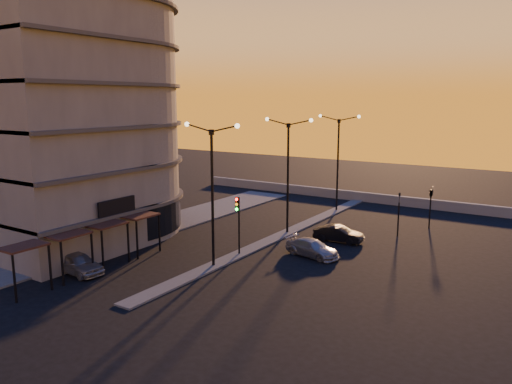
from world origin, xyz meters
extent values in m
plane|color=black|center=(0.00, 0.00, 0.00)|extent=(120.00, 120.00, 0.00)
cube|color=#464644|center=(-10.50, 4.00, 0.06)|extent=(5.00, 40.00, 0.12)
cube|color=#464644|center=(0.00, 10.00, 0.06)|extent=(1.20, 36.00, 0.12)
cube|color=gray|center=(2.00, 26.00, 0.50)|extent=(44.00, 0.50, 1.00)
cylinder|color=#635D57|center=(-14.00, 2.00, 12.50)|extent=(14.00, 14.00, 25.00)
cube|color=#635D57|center=(-14.00, -3.00, 12.50)|extent=(14.00, 10.00, 25.00)
cylinder|color=black|center=(-14.00, 2.00, 1.60)|extent=(14.16, 14.16, 2.40)
cube|color=black|center=(-6.80, -2.00, 3.60)|extent=(0.15, 3.20, 1.20)
cylinder|color=black|center=(0.00, 0.00, 4.50)|extent=(0.18, 0.18, 9.00)
cube|color=black|center=(0.00, 0.00, 8.90)|extent=(0.25, 0.25, 0.35)
sphere|color=#FFE5B2|center=(-2.00, 0.00, 9.35)|extent=(0.32, 0.32, 0.32)
sphere|color=#FFE5B2|center=(2.00, 0.00, 9.35)|extent=(0.32, 0.32, 0.32)
cylinder|color=black|center=(0.00, 10.00, 4.50)|extent=(0.18, 0.18, 9.00)
cube|color=black|center=(0.00, 10.00, 8.90)|extent=(0.25, 0.25, 0.35)
sphere|color=#FFE5B2|center=(-2.00, 10.00, 9.35)|extent=(0.32, 0.32, 0.32)
sphere|color=#FFE5B2|center=(2.00, 10.00, 9.35)|extent=(0.32, 0.32, 0.32)
cylinder|color=black|center=(0.00, 20.00, 4.50)|extent=(0.18, 0.18, 9.00)
cube|color=black|center=(0.00, 20.00, 8.90)|extent=(0.25, 0.25, 0.35)
sphere|color=#FFE5B2|center=(-2.00, 20.00, 9.35)|extent=(0.32, 0.32, 0.32)
sphere|color=#FFE5B2|center=(2.00, 20.00, 9.35)|extent=(0.32, 0.32, 0.32)
cylinder|color=black|center=(0.00, 3.00, 1.60)|extent=(0.12, 0.12, 3.20)
cube|color=black|center=(0.00, 2.82, 3.75)|extent=(0.28, 0.16, 1.00)
sphere|color=#FF0C05|center=(0.00, 2.72, 4.10)|extent=(0.20, 0.20, 0.20)
sphere|color=orange|center=(0.00, 2.72, 3.75)|extent=(0.20, 0.20, 0.20)
sphere|color=#0CFF26|center=(0.00, 2.72, 3.40)|extent=(0.20, 0.20, 0.20)
cylinder|color=black|center=(8.00, 14.00, 1.40)|extent=(0.12, 0.12, 2.80)
imported|color=black|center=(8.00, 14.00, 3.20)|extent=(0.13, 0.16, 0.80)
cylinder|color=black|center=(9.50, 18.00, 1.40)|extent=(0.12, 0.12, 2.80)
imported|color=black|center=(9.50, 18.00, 3.20)|extent=(0.42, 1.99, 0.80)
imported|color=#95979B|center=(-6.50, -5.71, 0.69)|extent=(4.13, 1.92, 1.37)
imported|color=black|center=(4.58, 9.97, 0.63)|extent=(3.90, 1.66, 1.25)
imported|color=gray|center=(4.50, 5.57, 0.60)|extent=(4.37, 2.48, 1.20)
camera|label=1|loc=(19.54, -25.09, 10.95)|focal=35.00mm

